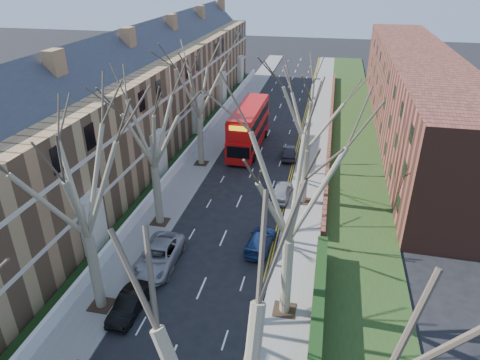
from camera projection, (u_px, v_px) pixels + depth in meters
The scene contains 17 objects.
pavement_left at pixel (223, 129), 55.94m from camera, with size 3.00×102.00×0.12m, color slate.
pavement_right at pixel (316, 136), 53.70m from camera, with size 3.00×102.00×0.12m, color slate.
terrace_left at pixel (139, 102), 47.91m from camera, with size 9.70×78.00×13.60m.
flats_right at pixel (414, 94), 52.82m from camera, with size 13.97×54.00×10.00m.
front_wall_left at pixel (192, 147), 49.02m from camera, with size 0.30×78.00×1.00m.
grass_verge_right at pixel (353, 138), 52.82m from camera, with size 6.00×102.00×0.06m.
tree_left_mid at pixel (76, 171), 22.81m from camera, with size 10.50×10.50×14.71m.
tree_left_far at pixel (150, 118), 31.67m from camera, with size 10.15×10.15×14.22m.
tree_left_dist at pixel (197, 76), 41.99m from camera, with size 10.50×10.50×14.71m.
tree_right_mid at pixel (293, 175), 22.43m from camera, with size 10.50×10.50×14.71m.
tree_right_far at pixel (310, 104), 34.78m from camera, with size 10.15×10.15×14.22m.
double_decker_bus at pixel (249, 128), 49.38m from camera, with size 3.12×11.91×4.93m.
car_left_mid at pixel (130, 304), 26.45m from camera, with size 1.38×3.97×1.31m, color black.
car_left_far at pixel (158, 256), 30.55m from camera, with size 2.58×5.59×1.55m, color gray.
car_right_near at pixel (261, 240), 32.51m from camera, with size 1.78×4.39×1.27m, color navy.
car_right_mid at pixel (282, 191), 39.39m from camera, with size 1.68×4.18×1.43m, color gray.
car_right_far at pixel (289, 152), 47.56m from camera, with size 1.40×4.02×1.32m, color black.
Camera 1 is at (7.19, -12.26, 19.47)m, focal length 32.00 mm.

